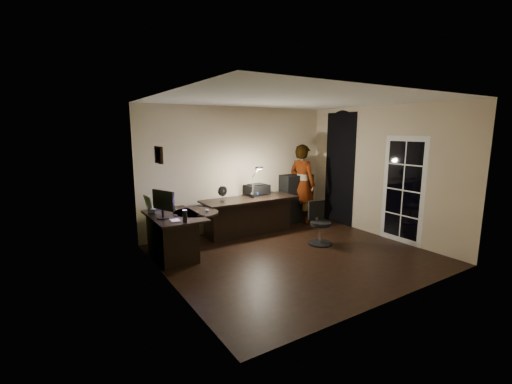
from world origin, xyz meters
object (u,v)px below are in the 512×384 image
desk_left (175,236)px  monitor (163,208)px  office_chair (321,223)px  person (302,184)px  cabinet (296,198)px  desk_right (250,216)px

desk_left → monitor: (-0.23, -0.13, 0.55)m
desk_left → office_chair: size_ratio=1.57×
monitor → person: person is taller
person → cabinet: bearing=6.0°
cabinet → person: (0.05, -0.15, 0.36)m
desk_right → cabinet: cabinet is taller
desk_right → office_chair: size_ratio=2.49×
cabinet → monitor: size_ratio=2.24×
office_chair → person: bearing=76.7°
desk_right → desk_left: bearing=-165.5°
monitor → desk_left: bearing=8.2°
desk_right → person: bearing=5.2°
desk_right → cabinet: (1.47, 0.27, 0.19)m
monitor → desk_right: bearing=-5.8°
desk_left → monitor: size_ratio=2.55×
cabinet → desk_right: bearing=-168.8°
office_chair → cabinet: bearing=80.5°
desk_left → desk_right: size_ratio=0.63×
desk_left → person: size_ratio=0.70×
monitor → office_chair: size_ratio=0.62×
desk_left → office_chair: (2.63, -0.87, 0.04)m
cabinet → office_chair: cabinet is taller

